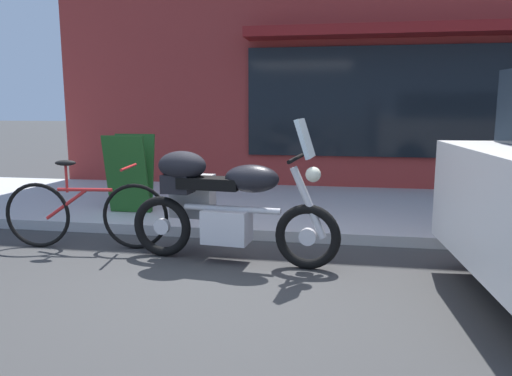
# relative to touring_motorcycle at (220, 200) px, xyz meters

# --- Properties ---
(ground_plane) EXTENTS (80.00, 80.00, 0.00)m
(ground_plane) POSITION_rel_touring_motorcycle_xyz_m (0.09, -0.64, -0.60)
(ground_plane) COLOR #363636
(touring_motorcycle) EXTENTS (2.08, 0.79, 1.38)m
(touring_motorcycle) POSITION_rel_touring_motorcycle_xyz_m (0.00, 0.00, 0.00)
(touring_motorcycle) COLOR black
(touring_motorcycle) RESTS_ON ground_plane
(parked_bicycle) EXTENTS (1.74, 0.48, 0.94)m
(parked_bicycle) POSITION_rel_touring_motorcycle_xyz_m (-1.49, 0.16, -0.22)
(parked_bicycle) COLOR black
(parked_bicycle) RESTS_ON ground_plane
(sandwich_board_sign) EXTENTS (0.55, 0.43, 1.00)m
(sandwich_board_sign) POSITION_rel_touring_motorcycle_xyz_m (-1.55, 1.42, 0.03)
(sandwich_board_sign) COLOR #1E511E
(sandwich_board_sign) RESTS_ON sidewalk_curb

